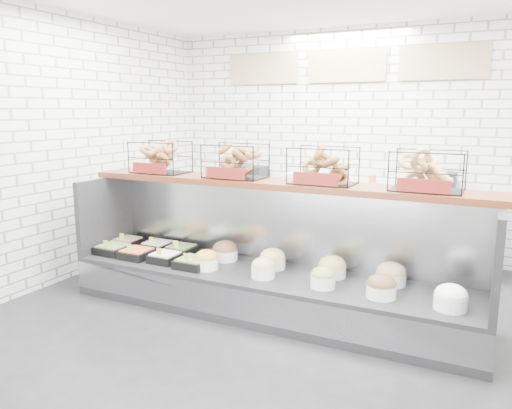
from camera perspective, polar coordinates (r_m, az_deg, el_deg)
The scene contains 5 objects.
ground at distance 4.72m, azimuth -0.31°, elevation -13.39°, with size 5.50×5.50×0.00m, color black.
room_shell at distance 4.86m, azimuth 2.92°, elevation 12.23°, with size 5.02×5.51×3.01m.
display_case at distance 4.89m, azimuth 1.42°, elevation -8.35°, with size 4.00×0.90×1.20m.
bagel_shelf at distance 4.81m, azimuth 2.47°, elevation 4.19°, with size 4.10×0.50×0.40m.
prep_counter at distance 6.74m, azimuth 8.95°, elevation -1.90°, with size 4.00×0.60×1.20m.
Camera 1 is at (1.93, -3.85, 1.94)m, focal length 35.00 mm.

